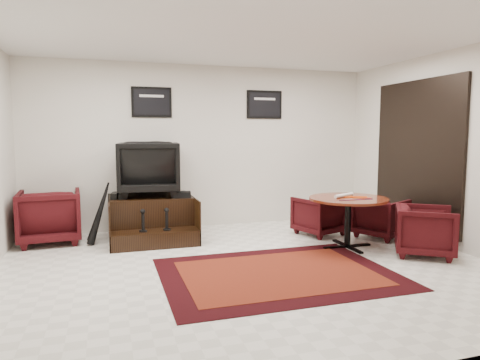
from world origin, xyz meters
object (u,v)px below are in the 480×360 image
at_px(shine_podium, 151,219).
at_px(armchair_side, 50,214).
at_px(shine_chair, 149,166).
at_px(meeting_table, 348,204).
at_px(table_chair_window, 381,216).
at_px(table_chair_back, 319,213).
at_px(table_chair_corner, 425,228).

distance_m(shine_podium, armchair_side, 1.49).
bearing_deg(shine_chair, armchair_side, 5.92).
distance_m(meeting_table, table_chair_window, 0.95).
relative_size(shine_podium, meeting_table, 1.19).
bearing_deg(armchair_side, shine_chair, 175.46).
xyz_separation_m(shine_podium, armchair_side, (-1.47, 0.15, 0.14)).
distance_m(shine_chair, table_chair_back, 2.83).
bearing_deg(shine_podium, table_chair_back, -12.33).
distance_m(shine_podium, table_chair_window, 3.61).
height_order(shine_podium, table_chair_window, table_chair_window).
relative_size(shine_podium, table_chair_back, 1.90).
xyz_separation_m(shine_podium, meeting_table, (2.64, -1.42, 0.33)).
distance_m(table_chair_back, table_chair_corner, 1.70).
height_order(armchair_side, table_chair_corner, armchair_side).
xyz_separation_m(shine_chair, armchair_side, (-1.47, 0.01, -0.69)).
height_order(table_chair_window, table_chair_corner, table_chair_corner).
relative_size(shine_chair, table_chair_corner, 1.29).
bearing_deg(meeting_table, armchair_side, 159.16).
distance_m(shine_chair, meeting_table, 3.10).
relative_size(shine_podium, shine_chair, 1.38).
relative_size(shine_chair, table_chair_window, 1.38).
height_order(table_chair_back, table_chair_corner, table_chair_corner).
bearing_deg(shine_chair, shine_podium, 96.33).
distance_m(shine_chair, table_chair_window, 3.74).
distance_m(shine_podium, table_chair_corner, 3.99).
relative_size(table_chair_window, table_chair_corner, 0.94).
distance_m(shine_podium, table_chair_back, 2.68).
relative_size(shine_podium, table_chair_corner, 1.78).
xyz_separation_m(shine_chair, table_chair_window, (3.46, -1.17, -0.78)).
relative_size(table_chair_back, table_chair_window, 1.00).
relative_size(armchair_side, table_chair_window, 1.28).
height_order(table_chair_back, table_chair_window, table_chair_window).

